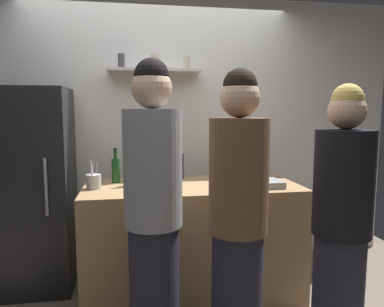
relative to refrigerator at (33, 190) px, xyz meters
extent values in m
cube|color=white|center=(1.08, 0.40, 0.45)|extent=(4.80, 0.10, 2.60)
cube|color=silver|center=(1.05, 0.24, 1.03)|extent=(0.86, 0.22, 0.02)
cylinder|color=#4C4C51|center=(0.75, 0.24, 1.11)|extent=(0.06, 0.06, 0.13)
cylinder|color=beige|center=(1.05, 0.24, 1.11)|extent=(0.08, 0.08, 0.14)
cylinder|color=beige|center=(1.35, 0.24, 1.10)|extent=(0.06, 0.06, 0.12)
cube|color=black|center=(0.00, 0.00, 0.00)|extent=(0.63, 0.57, 1.71)
cylinder|color=#99999E|center=(0.17, -0.31, 0.09)|extent=(0.02, 0.02, 0.45)
cube|color=#9E7A51|center=(1.30, -0.38, -0.39)|extent=(1.69, 0.75, 0.93)
cube|color=gray|center=(1.79, -0.54, 0.11)|extent=(0.34, 0.24, 0.05)
cylinder|color=#B2B2B7|center=(0.54, -0.40, 0.13)|extent=(0.11, 0.11, 0.11)
cylinder|color=silver|center=(0.53, -0.40, 0.20)|extent=(0.02, 0.02, 0.18)
cylinder|color=silver|center=(0.53, -0.39, 0.19)|extent=(0.02, 0.02, 0.16)
cylinder|color=silver|center=(0.53, -0.42, 0.20)|extent=(0.01, 0.01, 0.18)
cylinder|color=silver|center=(0.56, -0.38, 0.19)|extent=(0.02, 0.03, 0.16)
cylinder|color=black|center=(1.23, -0.06, 0.19)|extent=(0.08, 0.08, 0.21)
cylinder|color=black|center=(1.23, -0.06, 0.33)|extent=(0.03, 0.03, 0.08)
cylinder|color=gold|center=(1.23, -0.06, 0.38)|extent=(0.04, 0.04, 0.02)
cylinder|color=#19471E|center=(0.69, -0.20, 0.18)|extent=(0.06, 0.06, 0.20)
cylinder|color=#19471E|center=(0.69, -0.20, 0.31)|extent=(0.03, 0.03, 0.07)
cylinder|color=black|center=(0.69, -0.20, 0.36)|extent=(0.03, 0.03, 0.02)
cylinder|color=#B2BFB2|center=(1.06, -0.36, 0.18)|extent=(0.07, 0.07, 0.20)
cylinder|color=#B2BFB2|center=(1.06, -0.36, 0.32)|extent=(0.03, 0.03, 0.08)
cylinder|color=#333333|center=(1.06, -0.36, 0.37)|extent=(0.03, 0.03, 0.02)
cylinder|color=#472814|center=(0.85, -0.32, 0.18)|extent=(0.07, 0.07, 0.20)
cylinder|color=#472814|center=(0.85, -0.32, 0.32)|extent=(0.03, 0.03, 0.09)
cylinder|color=maroon|center=(0.85, -0.32, 0.37)|extent=(0.03, 0.03, 0.02)
cylinder|color=silver|center=(1.70, -0.13, 0.16)|extent=(0.09, 0.09, 0.16)
cylinder|color=silver|center=(1.70, -0.13, 0.26)|extent=(0.05, 0.05, 0.03)
cylinder|color=blue|center=(1.70, -0.13, 0.28)|extent=(0.05, 0.05, 0.02)
cylinder|color=#262633|center=(2.05, -1.25, -0.46)|extent=(0.30, 0.30, 0.79)
cylinder|color=black|center=(2.05, -1.25, 0.25)|extent=(0.34, 0.34, 0.62)
sphere|color=#D8AD8C|center=(2.05, -1.25, 0.67)|extent=(0.21, 0.21, 0.21)
sphere|color=#D8B759|center=(2.05, -1.25, 0.73)|extent=(0.18, 0.18, 0.18)
cylinder|color=#262633|center=(0.95, -1.09, -0.43)|extent=(0.30, 0.30, 0.85)
cylinder|color=gray|center=(0.95, -1.09, 0.34)|extent=(0.34, 0.34, 0.68)
sphere|color=#D8AD8C|center=(0.95, -1.09, 0.79)|extent=(0.23, 0.23, 0.23)
sphere|color=black|center=(0.95, -1.09, 0.86)|extent=(0.20, 0.20, 0.20)
cylinder|color=#262633|center=(1.42, -1.21, -0.44)|extent=(0.30, 0.30, 0.83)
cylinder|color=brown|center=(1.42, -1.21, 0.30)|extent=(0.34, 0.34, 0.65)
sphere|color=#D8AD8C|center=(1.42, -1.21, 0.74)|extent=(0.22, 0.22, 0.22)
sphere|color=black|center=(1.42, -1.21, 0.81)|extent=(0.19, 0.19, 0.19)
camera|label=1|loc=(0.84, -3.14, 0.67)|focal=33.57mm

